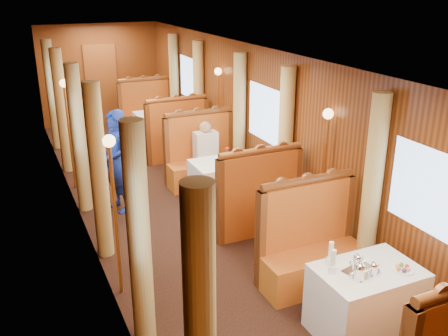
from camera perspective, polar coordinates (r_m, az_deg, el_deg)
floor at (r=8.03m, az=-4.77°, el=-5.07°), size 3.00×12.00×0.01m
ceiling at (r=7.31m, az=-5.36°, el=12.89°), size 3.00×12.00×0.01m
wall_far at (r=13.25m, az=-13.92°, el=10.36°), size 3.00×0.01×2.50m
wall_left at (r=7.25m, az=-16.29°, el=1.92°), size 0.01×12.00×2.50m
wall_right at (r=8.17m, az=4.94°, el=4.76°), size 0.01×12.00×2.50m
doorway_far at (r=13.27m, az=-13.80°, el=9.28°), size 0.80×0.04×2.00m
table_near at (r=5.52m, az=15.83°, el=-14.39°), size 1.05×0.72×0.75m
banquette_near_aft at (r=6.17m, az=9.86°, el=-9.35°), size 1.30×0.55×1.34m
table_mid at (r=8.14m, az=0.13°, el=-1.76°), size 1.05×0.72×0.75m
banquette_mid_fwd at (r=7.28m, az=3.44°, el=-4.17°), size 1.30×0.55×1.34m
banquette_mid_aft at (r=8.99m, az=-2.55°, el=0.77°), size 1.30×0.55×1.34m
table_far at (r=11.24m, az=-7.29°, el=4.45°), size 1.05×0.72×0.75m
banquette_far_fwd at (r=10.30m, az=-5.61°, el=3.29°), size 1.30×0.55×1.34m
banquette_far_aft at (r=12.17m, az=-8.75°, el=5.86°), size 1.30×0.55×1.34m
tea_tray at (r=5.25m, az=15.43°, el=-11.34°), size 0.39×0.33×0.01m
teapot_left at (r=5.08m, az=15.22°, el=-11.59°), size 0.21×0.18×0.15m
teapot_right at (r=5.20m, az=16.70°, el=-11.15°), size 0.16×0.13×0.11m
teapot_back at (r=5.26m, az=15.01°, el=-10.51°), size 0.19×0.16×0.13m
fruit_plate at (r=5.39m, az=19.74°, el=-10.80°), size 0.22×0.22×0.05m
cup_inboard at (r=5.11m, az=12.33°, el=-10.70°), size 0.08×0.08×0.26m
cup_outboard at (r=5.24m, az=12.08°, el=-9.81°), size 0.08×0.08×0.26m
rose_vase_mid at (r=7.93m, az=0.37°, el=1.89°), size 0.06×0.06×0.36m
rose_vase_far at (r=11.08m, az=-7.38°, el=7.16°), size 0.06×0.06×0.36m
window_left_near at (r=4.01m, az=-8.41°, el=-9.90°), size 0.01×1.20×0.90m
curtain_left_near_b at (r=4.82m, az=-9.68°, el=-8.12°), size 0.22×0.22×2.35m
window_right_near at (r=5.49m, az=22.86°, el=-2.71°), size 0.01×1.20×0.90m
curtain_right_near_b at (r=6.03m, az=16.52°, el=-2.68°), size 0.22×0.22×2.35m
window_left_mid at (r=7.19m, az=-16.32°, el=3.45°), size 0.01×1.20×0.90m
curtain_left_mid_a at (r=6.56m, az=-14.13°, el=-0.52°), size 0.22×0.22×2.35m
curtain_left_mid_b at (r=8.03m, az=-16.26°, el=3.14°), size 0.22×0.22×2.35m
window_right_mid at (r=8.11m, az=4.89°, el=6.10°), size 0.01×1.20×0.90m
curtain_right_mid_a at (r=7.49m, az=7.01°, el=2.60°), size 0.22×0.22×2.35m
curtain_right_mid_b at (r=8.80m, az=1.77°, el=5.48°), size 0.22×0.22×2.35m
window_left_far at (r=10.58m, az=-19.30°, el=8.45°), size 0.01×1.20×0.90m
curtain_left_far_a at (r=9.89m, az=-18.03°, el=6.17°), size 0.22×0.22×2.35m
curtain_left_far_b at (r=11.41m, az=-19.04°, el=7.87°), size 0.22×0.22×2.35m
window_right_far at (r=11.22m, az=-3.91°, el=10.18°), size 0.01×1.20×0.90m
curtain_right_far_a at (r=10.53m, az=-2.90°, el=7.98°), size 0.22×0.22×2.35m
curtain_right_far_b at (r=11.96m, az=-5.69°, el=9.44°), size 0.22×0.22×2.35m
sconce_left_fore at (r=5.59m, az=-12.61°, el=-1.82°), size 0.14×0.14×1.95m
sconce_right_fore at (r=6.67m, az=11.52°, el=1.96°), size 0.14×0.14×1.95m
sconce_left_aft at (r=8.90m, az=-17.50°, el=6.09°), size 0.14×0.14×1.95m
sconce_right_aft at (r=9.62m, az=-0.66°, el=8.07°), size 0.14×0.14×1.95m
steward at (r=7.97m, az=-12.11°, el=0.73°), size 0.55×0.69×1.65m
passenger at (r=8.69m, az=-2.03°, el=2.29°), size 0.40×0.44×0.76m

